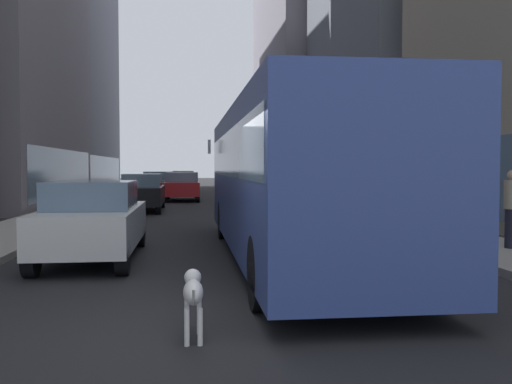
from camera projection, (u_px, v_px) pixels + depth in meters
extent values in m
plane|color=#232326|center=(199.00, 193.00, 41.96)|extent=(120.00, 120.00, 0.00)
cube|color=#9E9991|center=(120.00, 193.00, 41.27)|extent=(2.40, 110.00, 0.15)
cube|color=#9E9991|center=(276.00, 192.00, 42.64)|extent=(2.40, 110.00, 0.15)
cube|color=slate|center=(65.00, 173.00, 28.93)|extent=(0.08, 13.86, 2.40)
cube|color=slate|center=(52.00, 30.00, 46.98)|extent=(8.29, 21.77, 26.40)
cube|color=slate|center=(105.00, 171.00, 47.98)|extent=(0.08, 19.59, 2.40)
cube|color=slate|center=(334.00, 172.00, 33.25)|extent=(0.08, 13.85, 2.40)
cube|color=slate|center=(328.00, 4.00, 51.66)|extent=(11.33, 20.22, 33.29)
cube|color=slate|center=(267.00, 171.00, 51.63)|extent=(0.08, 18.20, 2.40)
cube|color=#33478C|center=(290.00, 178.00, 11.75)|extent=(2.55, 11.50, 2.75)
cube|color=slate|center=(290.00, 154.00, 11.73)|extent=(2.57, 11.04, 0.90)
cube|color=black|center=(256.00, 211.00, 17.46)|extent=(2.55, 0.16, 0.44)
cylinder|color=black|center=(224.00, 220.00, 15.19)|extent=(0.30, 1.00, 1.00)
cylinder|color=black|center=(307.00, 219.00, 15.46)|extent=(0.30, 1.00, 1.00)
cylinder|color=black|center=(262.00, 273.00, 7.55)|extent=(0.30, 1.00, 1.00)
cylinder|color=black|center=(424.00, 269.00, 7.82)|extent=(0.30, 1.00, 1.00)
cube|color=silver|center=(209.00, 147.00, 16.65)|extent=(0.08, 0.24, 0.40)
cube|color=#4C6BB7|center=(231.00, 182.00, 48.16)|extent=(1.77, 4.54, 0.75)
cube|color=slate|center=(231.00, 174.00, 47.90)|extent=(1.63, 2.04, 0.55)
cylinder|color=black|center=(221.00, 185.00, 49.92)|extent=(0.22, 0.64, 0.64)
cylinder|color=black|center=(238.00, 185.00, 50.11)|extent=(0.22, 0.64, 0.64)
cylinder|color=black|center=(223.00, 187.00, 46.24)|extent=(0.22, 0.64, 0.64)
cylinder|color=black|center=(242.00, 187.00, 46.43)|extent=(0.22, 0.64, 0.64)
cube|color=silver|center=(94.00, 226.00, 11.69)|extent=(1.76, 4.53, 0.75)
cube|color=slate|center=(92.00, 195.00, 11.44)|extent=(1.62, 2.04, 0.55)
cylinder|color=black|center=(73.00, 234.00, 13.45)|extent=(0.22, 0.64, 0.64)
cylinder|color=black|center=(140.00, 233.00, 13.63)|extent=(0.22, 0.64, 0.64)
cylinder|color=black|center=(31.00, 259.00, 9.78)|extent=(0.22, 0.64, 0.64)
cylinder|color=black|center=(123.00, 258.00, 9.97)|extent=(0.22, 0.64, 0.64)
cube|color=red|center=(182.00, 188.00, 32.59)|extent=(1.94, 4.64, 0.75)
cube|color=slate|center=(182.00, 177.00, 32.33)|extent=(1.79, 2.09, 0.55)
cylinder|color=black|center=(168.00, 194.00, 34.39)|extent=(0.22, 0.64, 0.64)
cylinder|color=black|center=(196.00, 193.00, 34.59)|extent=(0.22, 0.64, 0.64)
cylinder|color=black|center=(165.00, 197.00, 30.61)|extent=(0.22, 0.64, 0.64)
cylinder|color=black|center=(198.00, 197.00, 30.82)|extent=(0.22, 0.64, 0.64)
cube|color=slate|center=(158.00, 185.00, 37.79)|extent=(1.94, 4.10, 0.75)
cube|color=slate|center=(158.00, 176.00, 37.56)|extent=(1.79, 1.84, 0.55)
cylinder|color=black|center=(147.00, 190.00, 39.32)|extent=(0.22, 0.64, 0.64)
cylinder|color=black|center=(172.00, 190.00, 39.53)|extent=(0.22, 0.64, 0.64)
cylinder|color=black|center=(143.00, 192.00, 36.09)|extent=(0.22, 0.64, 0.64)
cylinder|color=black|center=(171.00, 192.00, 36.29)|extent=(0.22, 0.64, 0.64)
cube|color=yellow|center=(183.00, 183.00, 44.93)|extent=(1.74, 4.67, 0.75)
cube|color=slate|center=(183.00, 174.00, 44.67)|extent=(1.61, 2.10, 0.55)
cylinder|color=black|center=(174.00, 187.00, 46.76)|extent=(0.22, 0.64, 0.64)
cylinder|color=black|center=(193.00, 187.00, 46.94)|extent=(0.22, 0.64, 0.64)
cylinder|color=black|center=(173.00, 188.00, 42.95)|extent=(0.22, 0.64, 0.64)
cylinder|color=black|center=(193.00, 188.00, 43.13)|extent=(0.22, 0.64, 0.64)
cube|color=black|center=(143.00, 195.00, 24.74)|extent=(1.71, 4.66, 0.75)
cube|color=slate|center=(143.00, 180.00, 24.48)|extent=(1.57, 2.10, 0.55)
cylinder|color=black|center=(130.00, 201.00, 26.56)|extent=(0.22, 0.64, 0.64)
cylinder|color=black|center=(162.00, 201.00, 26.74)|extent=(0.22, 0.64, 0.64)
cylinder|color=black|center=(121.00, 207.00, 22.77)|extent=(0.22, 0.64, 0.64)
cylinder|color=black|center=(158.00, 207.00, 22.95)|extent=(0.22, 0.64, 0.64)
ellipsoid|color=white|center=(193.00, 292.00, 6.25)|extent=(0.22, 0.60, 0.26)
sphere|color=white|center=(193.00, 277.00, 6.62)|extent=(0.20, 0.20, 0.20)
sphere|color=black|center=(188.00, 276.00, 6.64)|extent=(0.07, 0.07, 0.07)
sphere|color=black|center=(198.00, 275.00, 6.65)|extent=(0.07, 0.07, 0.07)
cylinder|color=white|center=(194.00, 296.00, 5.85)|extent=(0.03, 0.16, 0.19)
cylinder|color=white|center=(187.00, 317.00, 6.47)|extent=(0.06, 0.06, 0.40)
cylinder|color=white|center=(199.00, 317.00, 6.48)|extent=(0.06, 0.06, 0.40)
cylinder|color=white|center=(187.00, 328.00, 6.05)|extent=(0.06, 0.06, 0.40)
cylinder|color=white|center=(200.00, 327.00, 6.07)|extent=(0.06, 0.06, 0.40)
sphere|color=black|center=(198.00, 287.00, 6.35)|extent=(0.04, 0.04, 0.04)
sphere|color=black|center=(188.00, 292.00, 6.16)|extent=(0.04, 0.04, 0.04)
sphere|color=black|center=(195.00, 290.00, 6.07)|extent=(0.04, 0.04, 0.04)
cylinder|color=#1E1E2D|center=(511.00, 229.00, 12.33)|extent=(0.28, 0.28, 0.85)
cylinder|color=#B2A58C|center=(512.00, 195.00, 12.30)|extent=(0.34, 0.34, 0.62)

